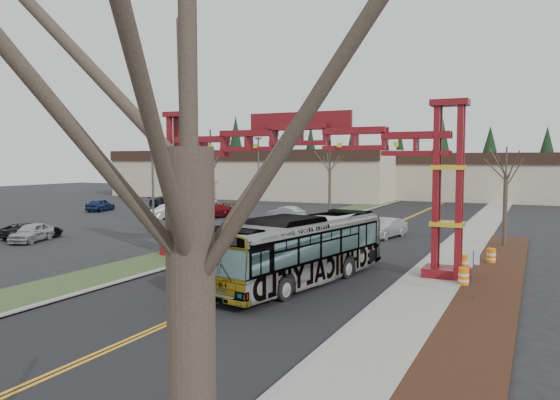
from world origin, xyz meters
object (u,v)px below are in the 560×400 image
Objects in this scene: parked_car_near_b at (167,212)px; barrel_south at (464,277)px; bare_tree_right_near at (189,155)px; street_sign at (473,265)px; retail_building_west at (263,173)px; light_pole_mid at (183,163)px; parked_car_near_a at (31,232)px; light_pole_far at (258,166)px; parked_car_mid_b at (100,205)px; bare_tree_median_far at (330,168)px; silver_sedan at (385,228)px; bare_tree_right_far at (506,176)px; transit_bus at (301,250)px; barrel_mid at (463,265)px; parked_car_far_a at (286,213)px; parked_car_far_b at (201,204)px; light_pole_near at (153,166)px; parked_car_mid_a at (211,211)px; parked_car_far_c at (168,202)px; bare_tree_median_mid at (211,161)px; gateway_arch at (300,160)px; retail_building_east at (524,177)px; parked_car_near_c at (32,230)px.

barrel_south is (31.11, -18.51, -0.27)m from parked_car_near_b.
street_sign is at bearing 90.95° from bare_tree_right_near.
light_pole_mid reaches higher than retail_building_west.
parked_car_near_a is 37.67m from light_pole_far.
bare_tree_median_far is (26.35, 5.96, 4.37)m from parked_car_mid_b.
silver_sedan is 0.67× the size of bare_tree_right_far.
transit_bus reaches higher than parked_car_near_b.
barrel_mid is at bearing -56.65° from bare_tree_median_far.
silver_sedan reaches higher than parked_car_far_a.
retail_building_west is 65.38m from barrel_mid.
retail_building_west is 10.06× the size of silver_sedan.
parked_car_far_b is 0.49× the size of light_pole_near.
parked_car_mid_a is 7.81m from parked_car_far_a.
bare_tree_right_far is at bearing 73.74° from transit_bus.
bare_tree_median_mid reaches higher than parked_car_far_c.
street_sign is (38.37, -33.09, -4.10)m from light_pole_mid.
parked_car_near_a reaches higher than barrel_mid.
light_pole_near reaches higher than parked_car_mid_b.
parked_car_far_a is at bearing 128.65° from street_sign.
light_pole_far is at bearing 117.32° from bare_tree_right_near.
light_pole_near is 33.56m from street_sign.
street_sign is (9.65, -3.77, -4.44)m from gateway_arch.
light_pole_far reaches higher than barrel_mid.
parked_car_near_b is (7.87, -36.78, -3.03)m from retail_building_west.
parked_car_far_b is at bearing 149.27° from parked_car_mid_a.
street_sign is (39.97, -31.98, 0.82)m from parked_car_far_c.
light_pole_far reaches higher than parked_car_far_b.
bare_tree_right_far is at bearing -90.00° from retail_building_east.
light_pole_near is (10.60, -16.24, 4.73)m from parked_car_far_c.
gateway_arch is 61.78m from retail_building_west.
parked_car_mid_b reaches higher than parked_car_far_a.
parked_car_near_b is at bearing 127.35° from bare_tree_right_near.
retail_building_west is 49.75× the size of barrel_south.
parked_car_mid_a is (-20.23, 23.62, -0.94)m from transit_bus.
bare_tree_median_far is at bearing 90.00° from bare_tree_median_mid.
street_sign is (8.15, -16.92, 0.79)m from silver_sedan.
parked_car_near_c is 0.64× the size of bare_tree_median_far.
light_pole_far is (-32.19, 25.00, 0.31)m from bare_tree_right_far.
parked_car_near_b is 0.90× the size of parked_car_mid_a.
barrel_mid is (16.64, -2.08, -5.37)m from bare_tree_median_mid.
gateway_arch is 25.21m from parked_car_far_a.
transit_bus is 1.22× the size of light_pole_mid.
retail_building_east is 3.90× the size of light_pole_mid.
silver_sedan reaches higher than parked_car_mid_b.
bare_tree_right_near is at bearing 121.44° from parked_car_mid_b.
parked_car_far_a is 28.56m from barrel_mid.
street_sign is (20.65, -25.82, 0.88)m from parked_car_far_a.
street_sign is at bearing -90.31° from retail_building_east.
gateway_arch is at bearing 111.86° from bare_tree_right_near.
light_pole_near is at bearing 155.11° from barrel_south.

